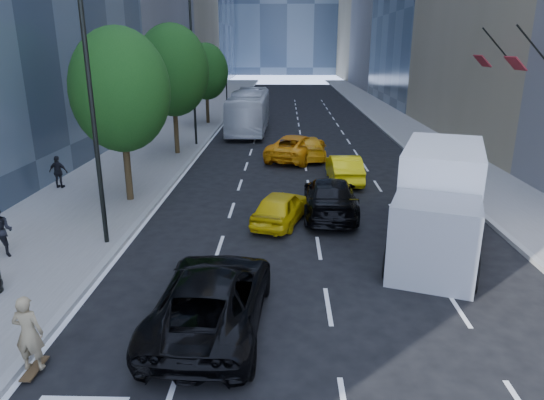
{
  "coord_description": "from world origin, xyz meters",
  "views": [
    {
      "loc": [
        -0.21,
        -11.74,
        6.77
      ],
      "look_at": [
        -0.65,
        4.48,
        1.6
      ],
      "focal_mm": 32.0,
      "sensor_mm": 36.0,
      "label": 1
    }
  ],
  "objects_px": {
    "skateboarder": "(29,338)",
    "black_sedan_mercedes": "(330,197)",
    "black_sedan_lincoln": "(212,297)",
    "city_bus": "(249,111)",
    "box_truck": "(439,199)"
  },
  "relations": [
    {
      "from": "skateboarder",
      "to": "black_sedan_mercedes",
      "type": "distance_m",
      "value": 12.86
    },
    {
      "from": "black_sedan_lincoln",
      "to": "city_bus",
      "type": "bearing_deg",
      "value": -84.73
    },
    {
      "from": "black_sedan_mercedes",
      "to": "box_truck",
      "type": "distance_m",
      "value": 4.85
    },
    {
      "from": "box_truck",
      "to": "black_sedan_lincoln",
      "type": "bearing_deg",
      "value": -124.22
    },
    {
      "from": "black_sedan_mercedes",
      "to": "box_truck",
      "type": "xyz_separation_m",
      "value": [
        3.42,
        -3.3,
        0.97
      ]
    },
    {
      "from": "skateboarder",
      "to": "black_sedan_lincoln",
      "type": "relative_size",
      "value": 0.31
    },
    {
      "from": "city_bus",
      "to": "black_sedan_mercedes",
      "type": "bearing_deg",
      "value": -76.47
    },
    {
      "from": "skateboarder",
      "to": "box_truck",
      "type": "height_order",
      "value": "box_truck"
    },
    {
      "from": "black_sedan_mercedes",
      "to": "black_sedan_lincoln",
      "type": "bearing_deg",
      "value": 69.25
    },
    {
      "from": "black_sedan_mercedes",
      "to": "box_truck",
      "type": "relative_size",
      "value": 0.7
    },
    {
      "from": "skateboarder",
      "to": "city_bus",
      "type": "xyz_separation_m",
      "value": [
        2.4,
        31.66,
        0.79
      ]
    },
    {
      "from": "black_sedan_mercedes",
      "to": "box_truck",
      "type": "height_order",
      "value": "box_truck"
    },
    {
      "from": "skateboarder",
      "to": "city_bus",
      "type": "relative_size",
      "value": 0.15
    },
    {
      "from": "skateboarder",
      "to": "black_sedan_mercedes",
      "type": "height_order",
      "value": "skateboarder"
    },
    {
      "from": "skateboarder",
      "to": "black_sedan_mercedes",
      "type": "bearing_deg",
      "value": -124.42
    }
  ]
}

